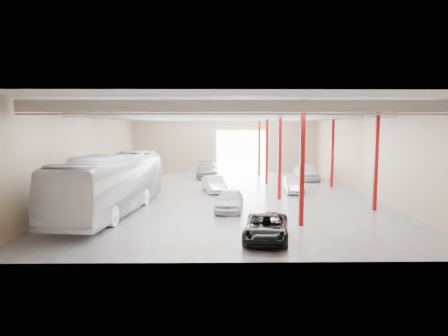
{
  "coord_description": "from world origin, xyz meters",
  "views": [
    {
      "loc": [
        -0.85,
        -31.84,
        5.59
      ],
      "look_at": [
        -0.36,
        -0.07,
        2.2
      ],
      "focal_mm": 32.0,
      "sensor_mm": 36.0,
      "label": 1
    }
  ],
  "objects_px": {
    "coach_bus": "(112,184)",
    "car_row_c": "(207,170)",
    "black_sedan": "(266,227)",
    "car_row_b": "(214,184)",
    "car_right_near": "(294,185)",
    "car_right_far": "(306,172)",
    "car_row_a": "(229,200)"
  },
  "relations": [
    {
      "from": "car_row_b",
      "to": "car_row_c",
      "type": "xyz_separation_m",
      "value": [
        -0.82,
        9.7,
        0.13
      ]
    },
    {
      "from": "coach_bus",
      "to": "car_right_far",
      "type": "xyz_separation_m",
      "value": [
        15.99,
        15.32,
        -1.03
      ]
    },
    {
      "from": "black_sedan",
      "to": "car_right_near",
      "type": "xyz_separation_m",
      "value": [
        3.99,
        13.88,
        0.03
      ]
    },
    {
      "from": "car_row_c",
      "to": "car_right_far",
      "type": "relative_size",
      "value": 1.13
    },
    {
      "from": "coach_bus",
      "to": "car_row_c",
      "type": "height_order",
      "value": "coach_bus"
    },
    {
      "from": "coach_bus",
      "to": "car_row_a",
      "type": "xyz_separation_m",
      "value": [
        7.59,
        0.39,
        -1.16
      ]
    },
    {
      "from": "car_row_b",
      "to": "black_sedan",
      "type": "bearing_deg",
      "value": -91.43
    },
    {
      "from": "black_sedan",
      "to": "car_row_b",
      "type": "bearing_deg",
      "value": 109.84
    },
    {
      "from": "black_sedan",
      "to": "coach_bus",
      "type": "bearing_deg",
      "value": 154.3
    },
    {
      "from": "car_right_near",
      "to": "black_sedan",
      "type": "bearing_deg",
      "value": -102.03
    },
    {
      "from": "coach_bus",
      "to": "black_sedan",
      "type": "xyz_separation_m",
      "value": [
        9.2,
        -6.41,
        -1.24
      ]
    },
    {
      "from": "car_row_b",
      "to": "car_row_a",
      "type": "bearing_deg",
      "value": -93.89
    },
    {
      "from": "black_sedan",
      "to": "car_right_far",
      "type": "height_order",
      "value": "car_right_far"
    },
    {
      "from": "car_row_b",
      "to": "car_row_c",
      "type": "bearing_deg",
      "value": 82.77
    },
    {
      "from": "car_row_c",
      "to": "car_row_b",
      "type": "bearing_deg",
      "value": -85.25
    },
    {
      "from": "black_sedan",
      "to": "car_row_b",
      "type": "distance_m",
      "value": 14.56
    },
    {
      "from": "coach_bus",
      "to": "car_row_a",
      "type": "height_order",
      "value": "coach_bus"
    },
    {
      "from": "car_row_a",
      "to": "car_right_near",
      "type": "height_order",
      "value": "car_row_a"
    },
    {
      "from": "coach_bus",
      "to": "car_right_far",
      "type": "distance_m",
      "value": 22.17
    },
    {
      "from": "car_row_b",
      "to": "car_row_c",
      "type": "distance_m",
      "value": 9.74
    },
    {
      "from": "car_row_c",
      "to": "car_row_a",
      "type": "bearing_deg",
      "value": -83.78
    },
    {
      "from": "black_sedan",
      "to": "car_right_far",
      "type": "bearing_deg",
      "value": 81.85
    },
    {
      "from": "coach_bus",
      "to": "car_right_near",
      "type": "distance_m",
      "value": 15.2
    },
    {
      "from": "car_row_a",
      "to": "car_right_far",
      "type": "distance_m",
      "value": 17.13
    },
    {
      "from": "black_sedan",
      "to": "car_right_near",
      "type": "relative_size",
      "value": 1.14
    },
    {
      "from": "car_row_b",
      "to": "car_row_c",
      "type": "relative_size",
      "value": 0.74
    },
    {
      "from": "car_right_near",
      "to": "car_right_far",
      "type": "height_order",
      "value": "car_right_far"
    },
    {
      "from": "car_right_far",
      "to": "car_row_c",
      "type": "bearing_deg",
      "value": 166.55
    },
    {
      "from": "car_row_c",
      "to": "black_sedan",
      "type": "bearing_deg",
      "value": -81.77
    },
    {
      "from": "black_sedan",
      "to": "car_right_far",
      "type": "relative_size",
      "value": 0.92
    },
    {
      "from": "black_sedan",
      "to": "car_row_b",
      "type": "height_order",
      "value": "car_row_b"
    },
    {
      "from": "coach_bus",
      "to": "car_row_c",
      "type": "bearing_deg",
      "value": 78.22
    }
  ]
}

